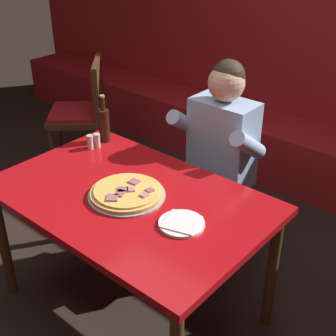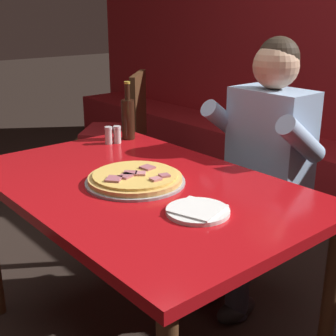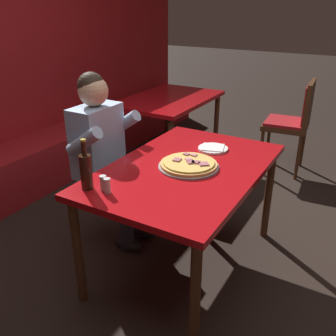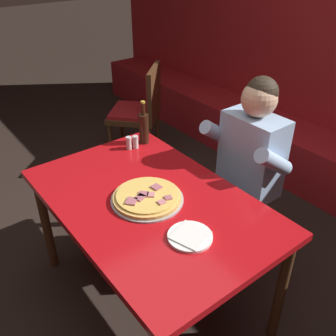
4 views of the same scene
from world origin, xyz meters
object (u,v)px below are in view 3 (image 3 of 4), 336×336
beer_bottle (86,171)px  dining_chair_near_right (294,119)px  pizza (189,164)px  plate_white_paper (213,148)px  shaker_black_pepper (103,184)px  main_dining_table (186,178)px  diner_seated_blue_shirt (107,152)px  shaker_parmesan (107,186)px  background_dining_table (169,106)px

beer_bottle → dining_chair_near_right: (2.52, -0.58, -0.28)m
pizza → dining_chair_near_right: (1.98, -0.22, -0.19)m
plate_white_paper → shaker_black_pepper: bearing=162.3°
dining_chair_near_right → beer_bottle: bearing=167.1°
main_dining_table → beer_bottle: (-0.54, 0.34, 0.19)m
diner_seated_blue_shirt → shaker_black_pepper: bearing=-142.7°
shaker_black_pepper → diner_seated_blue_shirt: diner_seated_blue_shirt is taller
shaker_parmesan → shaker_black_pepper: bearing=69.6°
dining_chair_near_right → shaker_parmesan: bearing=169.9°
dining_chair_near_right → background_dining_table: size_ratio=0.81×
beer_bottle → shaker_black_pepper: beer_bottle is taller
shaker_black_pepper → dining_chair_near_right: size_ratio=0.09×
beer_bottle → dining_chair_near_right: 2.60m
shaker_black_pepper → dining_chair_near_right: 2.55m
plate_white_paper → beer_bottle: size_ratio=0.72×
beer_bottle → diner_seated_blue_shirt: (0.58, 0.33, -0.16)m
pizza → plate_white_paper: size_ratio=1.82×
pizza → dining_chair_near_right: bearing=-6.3°
pizza → shaker_black_pepper: bearing=152.5°
pizza → dining_chair_near_right: 2.00m
main_dining_table → diner_seated_blue_shirt: size_ratio=1.08×
shaker_parmesan → background_dining_table: 2.20m
beer_bottle → background_dining_table: (2.07, 0.67, -0.20)m
diner_seated_blue_shirt → dining_chair_near_right: diner_seated_blue_shirt is taller
plate_white_paper → diner_seated_blue_shirt: 0.77m
main_dining_table → plate_white_paper: (0.36, -0.03, 0.09)m
shaker_black_pepper → diner_seated_blue_shirt: bearing=37.3°
beer_bottle → shaker_black_pepper: 0.12m
beer_bottle → shaker_parmesan: 0.15m
pizza → plate_white_paper: (0.36, -0.01, -0.01)m
pizza → shaker_black_pepper: size_ratio=4.45×
shaker_parmesan → dining_chair_near_right: size_ratio=0.09×
beer_bottle → shaker_parmesan: bearing=-83.1°
diner_seated_blue_shirt → background_dining_table: bearing=12.9°
beer_bottle → diner_seated_blue_shirt: bearing=29.5°
diner_seated_blue_shirt → main_dining_table: bearing=-93.2°
shaker_black_pepper → dining_chair_near_right: bearing=-11.1°
beer_bottle → pizza: bearing=-33.3°
shaker_parmesan → pizza: bearing=-23.3°
main_dining_table → background_dining_table: 1.83m
main_dining_table → plate_white_paper: 0.37m
beer_bottle → shaker_black_pepper: bearing=-71.0°
shaker_black_pepper → background_dining_table: 2.17m
pizza → shaker_parmesan: shaker_parmesan is taller
main_dining_table → shaker_black_pepper: bearing=154.0°
main_dining_table → beer_bottle: beer_bottle is taller
main_dining_table → pizza: bearing=-90.0°
shaker_parmesan → dining_chair_near_right: bearing=-10.1°
main_dining_table → pizza: (-0.00, -0.02, 0.10)m
plate_white_paper → diner_seated_blue_shirt: (-0.32, 0.69, -0.06)m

